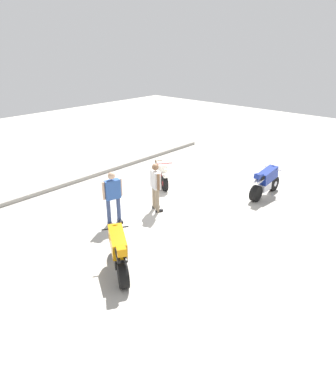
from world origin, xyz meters
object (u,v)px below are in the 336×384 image
motorcycle_blue_sportbike (266,181)px  motorcycle_orange_sportbike (118,250)px  person_in_blue_shirt (113,194)px  person_in_white_shirt (156,184)px  motorcycle_cream_vintage (161,173)px

motorcycle_blue_sportbike → motorcycle_orange_sportbike: 6.85m
person_in_blue_shirt → motorcycle_orange_sportbike: bearing=-21.7°
motorcycle_orange_sportbike → person_in_white_shirt: 3.60m
person_in_white_shirt → motorcycle_orange_sportbike: bearing=-125.5°
motorcycle_orange_sportbike → person_in_blue_shirt: (1.56, 2.06, 0.42)m
motorcycle_orange_sportbike → person_in_white_shirt: bearing=-28.9°
motorcycle_blue_sportbike → motorcycle_orange_sportbike: bearing=177.1°
motorcycle_blue_sportbike → motorcycle_cream_vintage: size_ratio=1.15×
person_in_white_shirt → motorcycle_blue_sportbike: bearing=-5.0°
motorcycle_cream_vintage → motorcycle_orange_sportbike: bearing=-22.5°
person_in_blue_shirt → person_in_white_shirt: person_in_blue_shirt is taller
motorcycle_cream_vintage → person_in_blue_shirt: person_in_blue_shirt is taller
motorcycle_orange_sportbike → person_in_blue_shirt: bearing=-4.6°
motorcycle_blue_sportbike → person_in_white_shirt: person_in_white_shirt is taller
motorcycle_cream_vintage → person_in_white_shirt: person_in_white_shirt is taller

